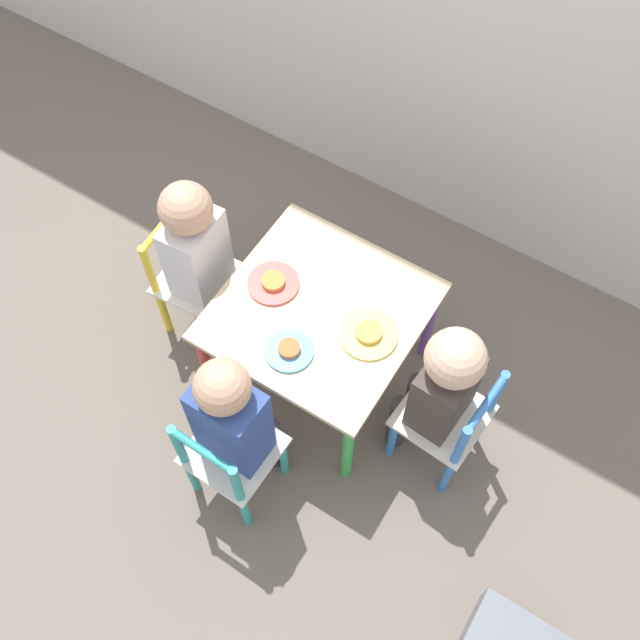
# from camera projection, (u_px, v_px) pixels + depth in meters

# --- Properties ---
(ground_plane) EXTENTS (6.00, 6.00, 0.00)m
(ground_plane) POSITION_uv_depth(u_px,v_px,m) (320.00, 372.00, 2.73)
(ground_plane) COLOR #6B6056
(kids_table) EXTENTS (0.62, 0.62, 0.44)m
(kids_table) POSITION_uv_depth(u_px,v_px,m) (320.00, 319.00, 2.39)
(kids_table) COLOR beige
(kids_table) RESTS_ON ground_plane
(chair_yellow) EXTENTS (0.28, 0.28, 0.52)m
(chair_yellow) POSITION_uv_depth(u_px,v_px,m) (194.00, 279.00, 2.63)
(chair_yellow) COLOR silver
(chair_yellow) RESTS_ON ground_plane
(chair_blue) EXTENTS (0.28, 0.28, 0.52)m
(chair_blue) POSITION_uv_depth(u_px,v_px,m) (448.00, 421.00, 2.36)
(chair_blue) COLOR silver
(chair_blue) RESTS_ON ground_plane
(chair_teal) EXTENTS (0.27, 0.27, 0.52)m
(chair_teal) POSITION_uv_depth(u_px,v_px,m) (230.00, 458.00, 2.30)
(chair_teal) COLOR silver
(chair_teal) RESTS_ON ground_plane
(child_left) EXTENTS (0.22, 0.21, 0.76)m
(child_left) POSITION_uv_depth(u_px,v_px,m) (200.00, 252.00, 2.43)
(child_left) COLOR #7A6B5B
(child_left) RESTS_ON ground_plane
(child_right) EXTENTS (0.23, 0.21, 0.73)m
(child_right) POSITION_uv_depth(u_px,v_px,m) (441.00, 385.00, 2.21)
(child_right) COLOR #38383D
(child_right) RESTS_ON ground_plane
(child_front) EXTENTS (0.20, 0.21, 0.77)m
(child_front) POSITION_uv_depth(u_px,v_px,m) (235.00, 418.00, 2.15)
(child_front) COLOR #38383D
(child_front) RESTS_ON ground_plane
(plate_left) EXTENTS (0.17, 0.17, 0.03)m
(plate_left) POSITION_uv_depth(u_px,v_px,m) (273.00, 283.00, 2.38)
(plate_left) COLOR #E54C47
(plate_left) RESTS_ON kids_table
(plate_right) EXTENTS (0.18, 0.18, 0.03)m
(plate_right) POSITION_uv_depth(u_px,v_px,m) (369.00, 334.00, 2.29)
(plate_right) COLOR #EADB66
(plate_right) RESTS_ON kids_table
(plate_front) EXTENTS (0.15, 0.15, 0.03)m
(plate_front) POSITION_uv_depth(u_px,v_px,m) (289.00, 350.00, 2.26)
(plate_front) COLOR #4C9EE0
(plate_front) RESTS_ON kids_table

